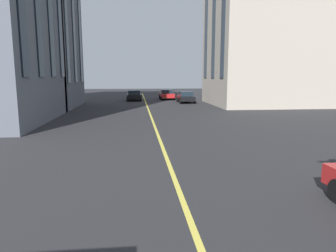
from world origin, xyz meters
TOP-DOWN VIEW (x-y plane):
  - lane_centre_line at (20.00, 0.00)m, footprint 80.00×0.16m
  - car_red_near at (43.70, -3.12)m, footprint 4.40×1.95m
  - car_black_mid at (42.28, 1.45)m, footprint 4.40×1.95m
  - car_black_oncoming at (37.95, -4.90)m, footprint 3.90×1.89m
  - building_right_near at (34.97, -13.40)m, footprint 11.27×11.92m
  - building_left_far at (34.09, 13.67)m, footprint 10.51×12.47m

SIDE VIEW (x-z plane):
  - lane_centre_line at x=20.00m, z-range 0.00..0.01m
  - car_black_oncoming at x=37.95m, z-range 0.00..1.40m
  - car_red_near at x=43.70m, z-range 0.02..1.39m
  - car_black_mid at x=42.28m, z-range 0.02..1.39m
  - building_left_far at x=34.09m, z-range 0.00..18.64m
  - building_right_near at x=34.97m, z-range 0.00..21.99m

